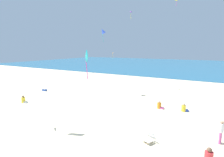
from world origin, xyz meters
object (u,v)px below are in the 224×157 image
Objects in this scene: cooler_box at (44,90)px; kite_yellow at (177,0)px; kite_teal at (87,58)px; person_3 at (184,108)px; kite_blue at (103,31)px; beach_chair_mid_beach at (149,137)px; kite_orange at (113,53)px; person_4 at (24,100)px; kite_purple at (131,12)px; person_1 at (221,130)px; person_2 at (160,106)px.

kite_yellow is at bearing 40.50° from cooler_box.
kite_teal is (0.39, -20.66, -6.96)m from kite_yellow.
cooler_box is 16.75m from person_3.
kite_teal is at bearing -60.34° from kite_blue.
beach_chair_mid_beach is 13.91m from kite_blue.
kite_orange is at bearing 91.59° from cooler_box.
person_4 is 0.46× the size of kite_blue.
kite_teal reaches higher than person_3.
person_3 is 0.68× the size of kite_purple.
person_3 is 25.18m from kite_orange.
person_1 is (3.59, 1.86, 0.51)m from beach_chair_mid_beach.
kite_blue is (-1.34, -4.94, -2.82)m from kite_purple.
cooler_box is 21.40m from kite_yellow.
kite_blue reaches higher than person_2.
kite_yellow is (-2.15, 17.21, 11.68)m from beach_chair_mid_beach.
person_3 is 11.35m from kite_teal.
kite_yellow is (-1.12, 11.03, 11.70)m from person_2.
kite_teal reaches higher than cooler_box.
person_3 is 0.46× the size of kite_blue.
kite_teal is 31.36m from kite_orange.
person_2 is 10.76m from kite_teal.
person_1 is at bearing -11.02° from cooler_box.
person_2 is 13.34m from person_4.
person_3 is at bearing -46.03° from kite_orange.
kite_yellow is at bearing -26.94° from kite_orange.
beach_chair_mid_beach is 0.76× the size of kite_purple.
cooler_box is 0.45× the size of kite_teal.
kite_orange is (-9.06, 11.02, -5.79)m from kite_purple.
kite_purple is (-10.76, 11.48, 9.41)m from person_1.
person_1 is at bearing 44.81° from kite_teal.
kite_blue reaches higher than kite_orange.
kite_orange is (-0.52, 18.75, 4.27)m from cooler_box.
beach_chair_mid_beach is at bearing -82.88° from kite_yellow.
kite_teal is at bearing -72.14° from kite_purple.
beach_chair_mid_beach is 16.69m from cooler_box.
kite_orange is (-16.23, 24.36, 4.13)m from beach_chair_mid_beach.
beach_chair_mid_beach is at bearing -61.75° from kite_purple.
kite_teal is at bearing -36.80° from person_4.
kite_orange reaches higher than person_3.
kite_purple is 18.40m from kite_teal.
person_4 is (-12.36, -5.04, 0.01)m from person_2.
person_4 is 22.83m from kite_yellow.
person_1 is at bearing -46.87° from kite_purple.
cooler_box is 0.75× the size of person_4.
person_3 is (2.04, 0.31, 0.00)m from person_2.
cooler_box is 0.47× the size of kite_orange.
kite_orange is at bearing 117.50° from kite_teal.
person_4 is at bearing -124.98° from kite_yellow.
kite_orange reaches higher than cooler_box.
kite_purple reaches higher than person_4.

